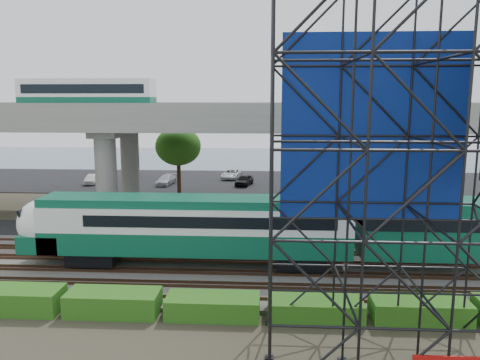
{
  "coord_description": "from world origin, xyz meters",
  "views": [
    {
      "loc": [
        3.6,
        -25.84,
        10.58
      ],
      "look_at": [
        1.74,
        6.0,
        5.07
      ],
      "focal_mm": 35.0,
      "sensor_mm": 36.0,
      "label": 1
    }
  ],
  "objects": [
    {
      "name": "parked_cars",
      "position": [
        -0.59,
        33.53,
        0.68
      ],
      "size": [
        36.99,
        9.55,
        1.31
      ],
      "color": "white",
      "rests_on": "parking_lot"
    },
    {
      "name": "trees",
      "position": [
        -4.67,
        16.17,
        5.57
      ],
      "size": [
        40.94,
        16.94,
        7.69
      ],
      "color": "#382314",
      "rests_on": "ground"
    },
    {
      "name": "hedge_strip",
      "position": [
        1.01,
        -4.3,
        0.56
      ],
      "size": [
        34.6,
        1.8,
        1.2
      ],
      "color": "#245613",
      "rests_on": "ground"
    },
    {
      "name": "ballast_bed",
      "position": [
        0.0,
        2.0,
        0.1
      ],
      "size": [
        90.0,
        12.0,
        0.2
      ],
      "primitive_type": "cube",
      "color": "slate",
      "rests_on": "ground"
    },
    {
      "name": "service_road",
      "position": [
        0.0,
        10.5,
        0.04
      ],
      "size": [
        90.0,
        5.0,
        0.08
      ],
      "primitive_type": "cube",
      "color": "black",
      "rests_on": "ground"
    },
    {
      "name": "commuter_train",
      "position": [
        1.32,
        2.0,
        2.88
      ],
      "size": [
        29.3,
        3.06,
        4.3
      ],
      "color": "black",
      "rests_on": "rail_tracks"
    },
    {
      "name": "rail_tracks",
      "position": [
        0.0,
        2.0,
        0.28
      ],
      "size": [
        90.0,
        9.52,
        0.16
      ],
      "color": "#472D1E",
      "rests_on": "ballast_bed"
    },
    {
      "name": "suv",
      "position": [
        -2.19,
        11.17,
        0.84
      ],
      "size": [
        5.92,
        3.74,
        1.52
      ],
      "primitive_type": "imported",
      "rotation": [
        0.0,
        0.0,
        1.81
      ],
      "color": "black",
      "rests_on": "service_road"
    },
    {
      "name": "scaffold_tower",
      "position": [
        8.27,
        -7.98,
        7.47
      ],
      "size": [
        9.36,
        6.36,
        15.0
      ],
      "color": "black",
      "rests_on": "ground"
    },
    {
      "name": "harbor_water",
      "position": [
        0.0,
        56.0,
        0.01
      ],
      "size": [
        140.0,
        40.0,
        0.03
      ],
      "primitive_type": "cube",
      "color": "#466173",
      "rests_on": "ground"
    },
    {
      "name": "parking_lot",
      "position": [
        0.0,
        34.0,
        0.04
      ],
      "size": [
        90.0,
        18.0,
        0.08
      ],
      "primitive_type": "cube",
      "color": "black",
      "rests_on": "ground"
    },
    {
      "name": "ground",
      "position": [
        0.0,
        0.0,
        0.0
      ],
      "size": [
        140.0,
        140.0,
        0.0
      ],
      "primitive_type": "plane",
      "color": "#474233",
      "rests_on": "ground"
    },
    {
      "name": "overpass",
      "position": [
        -0.92,
        16.0,
        8.21
      ],
      "size": [
        80.0,
        12.0,
        12.4
      ],
      "color": "#9E9B93",
      "rests_on": "ground"
    }
  ]
}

